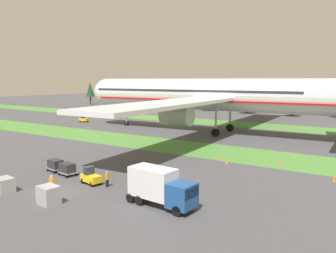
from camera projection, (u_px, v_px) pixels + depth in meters
The scene contains 18 objects.
ground_plane at pixel (56, 193), 36.37m from camera, with size 400.00×400.00×0.00m, color #47474C.
grass_strip_near at pixel (192, 148), 59.95m from camera, with size 320.00×11.66×0.01m, color #4C8438.
grass_strip_far at pixel (260, 126), 89.03m from camera, with size 320.00×11.66×0.01m, color #4C8438.
airliner at pixel (214, 94), 76.03m from camera, with size 67.74×83.34×23.99m.
baggage_tug at pixel (91, 177), 39.39m from camera, with size 2.78×1.71×1.97m.
cargo_dolly_lead at pixel (67, 168), 42.78m from camera, with size 2.42×1.84×1.55m.
cargo_dolly_second at pixel (56, 164), 44.75m from camera, with size 2.42×1.84×1.55m.
catering_truck at pixel (161, 186), 32.26m from camera, with size 7.09×2.74×3.58m.
pushback_tractor at pixel (84, 119), 96.88m from camera, with size 2.67×1.44×1.97m.
ground_crew_marshaller at pixel (107, 179), 38.25m from camera, with size 0.36×0.56×1.74m.
ground_crew_loader at pixel (52, 183), 36.80m from camera, with size 0.39×0.46×1.74m.
uld_container_2 at pixel (4, 185), 36.52m from camera, with size 2.00×1.60×1.55m, color #A3A3A8.
uld_container_3 at pixel (49, 195), 33.01m from camera, with size 2.00×1.60×1.77m, color #A3A3A8.
taxiway_marker_0 at pixel (334, 179), 40.29m from camera, with size 0.44×0.44×0.68m, color orange.
taxiway_marker_1 at pixel (280, 162), 48.71m from camera, with size 0.44×0.44×0.53m, color orange.
taxiway_marker_2 at pixel (227, 162), 48.98m from camera, with size 0.44×0.44×0.47m, color orange.
taxiway_marker_3 at pixel (219, 156), 52.21m from camera, with size 0.44×0.44×0.66m, color orange.
distant_tree_line at pixel (314, 96), 109.15m from camera, with size 192.88×10.62×11.67m.
Camera 1 is at (29.32, -22.60, 11.86)m, focal length 36.86 mm.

